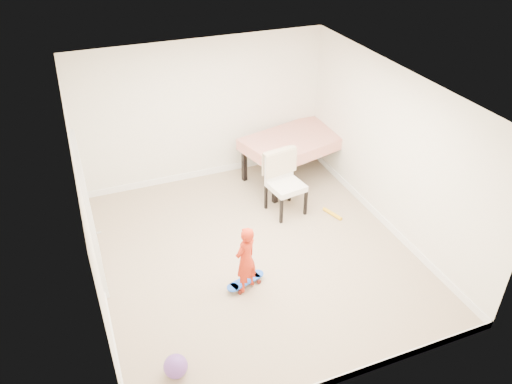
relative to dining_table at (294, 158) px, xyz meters
name	(u,v)px	position (x,y,z in m)	size (l,w,h in m)	color
ground	(255,252)	(-1.48, -1.80, -0.42)	(5.00, 5.00, 0.00)	tan
ceiling	(254,92)	(-1.48, -1.80, 2.16)	(4.50, 5.00, 0.04)	white
wall_back	(204,112)	(-1.48, 0.68, 0.88)	(4.50, 0.04, 2.60)	white
wall_front	(345,300)	(-1.48, -4.28, 0.88)	(4.50, 0.04, 2.60)	white
wall_left	(88,213)	(-3.71, -1.80, 0.88)	(0.04, 5.00, 2.60)	white
wall_right	(391,152)	(0.75, -1.80, 0.88)	(0.04, 5.00, 2.60)	white
door	(90,218)	(-3.71, -1.50, 0.60)	(0.10, 0.94, 2.11)	white
baseboard_back	(207,172)	(-1.48, 0.69, -0.36)	(4.50, 0.02, 0.12)	white
baseboard_front	(335,380)	(-1.48, -4.29, -0.36)	(4.50, 0.02, 0.12)	white
baseboard_left	(104,287)	(-3.72, -1.80, -0.36)	(0.02, 5.00, 0.12)	white
baseboard_right	(380,218)	(0.76, -1.80, -0.36)	(0.02, 5.00, 0.12)	white
dining_table	(294,158)	(0.00, 0.00, 0.00)	(1.79, 1.12, 0.85)	red
dining_chair	(286,184)	(-0.60, -0.97, 0.12)	(0.59, 0.67, 1.08)	silver
skateboard	(246,283)	(-1.86, -2.42, -0.38)	(0.61, 0.22, 0.09)	blue
child	(246,261)	(-1.89, -2.51, 0.08)	(0.37, 0.24, 1.01)	red
balloon	(176,366)	(-3.12, -3.51, -0.28)	(0.28, 0.28, 0.28)	#7345A6
foam_toy	(332,214)	(0.09, -1.38, -0.39)	(0.06, 0.06, 0.40)	yellow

